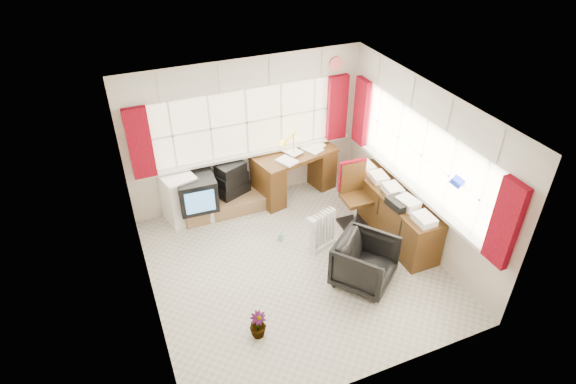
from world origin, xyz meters
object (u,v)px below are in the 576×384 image
at_px(task_chair, 354,192).
at_px(credenza, 391,211).
at_px(desk, 294,170).
at_px(office_chair, 365,262).
at_px(crt_tv, 197,193).
at_px(mini_fridge, 180,198).
at_px(tv_bench, 225,205).
at_px(radiator, 322,233).
at_px(desk_lamp, 293,138).

height_order(task_chair, credenza, task_chair).
height_order(desk, office_chair, desk).
relative_size(crt_tv, mini_fridge, 0.76).
distance_m(desk, tv_bench, 1.36).
height_order(credenza, mini_fridge, credenza).
bearing_deg(tv_bench, desk, 3.48).
bearing_deg(mini_fridge, crt_tv, -24.22).
xyz_separation_m(desk, mini_fridge, (-2.02, -0.00, -0.04)).
height_order(radiator, crt_tv, crt_tv).
bearing_deg(task_chair, crt_tv, 155.65).
distance_m(credenza, tv_bench, 2.75).
distance_m(office_chair, tv_bench, 2.72).
bearing_deg(credenza, crt_tv, 151.41).
distance_m(task_chair, office_chair, 1.41).
xyz_separation_m(task_chair, tv_bench, (-1.85, 1.07, -0.46)).
distance_m(desk_lamp, crt_tv, 1.83).
height_order(crt_tv, mini_fridge, mini_fridge).
bearing_deg(crt_tv, desk_lamp, 2.92).
relative_size(tv_bench, mini_fridge, 1.69).
height_order(desk_lamp, mini_fridge, desk_lamp).
xyz_separation_m(desk_lamp, tv_bench, (-1.28, -0.05, -1.00)).
bearing_deg(desk_lamp, mini_fridge, 179.19).
distance_m(tv_bench, mini_fridge, 0.76).
relative_size(desk_lamp, tv_bench, 0.31).
bearing_deg(desk_lamp, crt_tv, -177.08).
bearing_deg(credenza, radiator, 177.27).
height_order(desk, credenza, desk).
bearing_deg(office_chair, desk_lamp, 53.02).
relative_size(credenza, crt_tv, 3.17).
bearing_deg(office_chair, credenza, 3.38).
xyz_separation_m(task_chair, office_chair, (-0.52, -1.29, -0.23)).
relative_size(desk_lamp, mini_fridge, 0.52).
xyz_separation_m(desk_lamp, radiator, (-0.17, -1.52, -0.86)).
xyz_separation_m(office_chair, tv_bench, (-1.33, 2.36, -0.23)).
xyz_separation_m(desk, crt_tv, (-1.76, -0.12, 0.07)).
relative_size(office_chair, crt_tv, 1.24).
bearing_deg(credenza, office_chair, -138.61).
distance_m(credenza, mini_fridge, 3.38).
distance_m(task_chair, mini_fridge, 2.81).
distance_m(desk, mini_fridge, 2.02).
distance_m(desk_lamp, task_chair, 1.37).
bearing_deg(credenza, desk_lamp, 122.35).
bearing_deg(task_chair, mini_fridge, 155.67).
height_order(desk, task_chair, task_chair).
height_order(task_chair, mini_fridge, task_chair).
relative_size(office_chair, mini_fridge, 0.94).
distance_m(desk, office_chair, 2.44).
bearing_deg(credenza, task_chair, 133.89).
relative_size(task_chair, radiator, 1.72).
xyz_separation_m(desk_lamp, crt_tv, (-1.73, -0.09, -0.60)).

